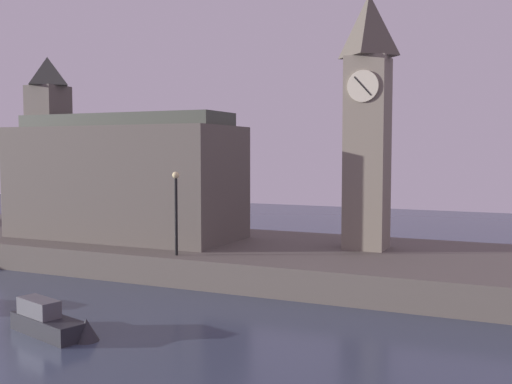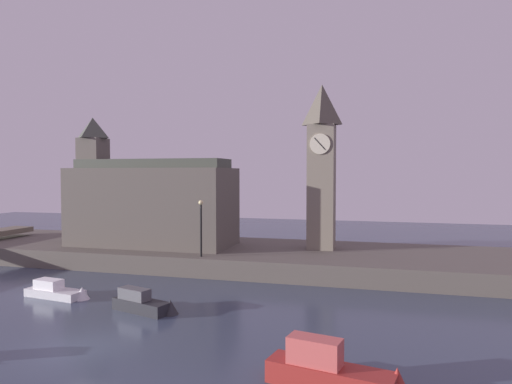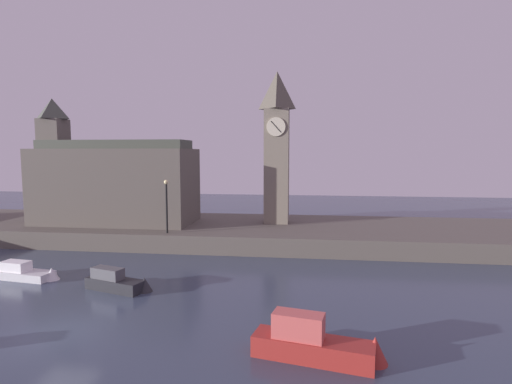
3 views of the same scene
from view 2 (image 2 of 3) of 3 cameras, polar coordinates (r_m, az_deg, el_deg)
ground_plane at (r=23.02m, az=-20.79°, el=-17.84°), size 120.00×120.00×0.00m
far_embankment at (r=40.21m, az=-3.68°, el=-7.91°), size 70.00×12.00×1.50m
clock_tower at (r=38.90m, az=8.24°, el=3.51°), size 2.44×2.48×13.90m
parliament_hall at (r=41.97m, az=-13.41°, el=-1.21°), size 14.45×6.28×11.58m
streetlamp at (r=35.18m, az=-6.93°, el=-3.75°), size 0.36×0.36×4.35m
boat_dinghy_red at (r=18.02m, az=10.33°, el=-21.44°), size 5.44×2.19×1.96m
boat_barge_dark at (r=27.31m, az=-13.70°, el=-13.46°), size 4.34×2.13×1.41m
boat_ferry_white at (r=32.01m, az=-23.24°, el=-11.45°), size 4.72×1.86×1.34m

